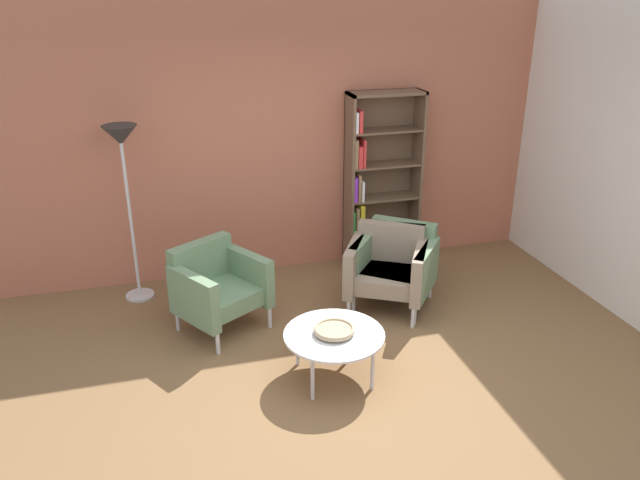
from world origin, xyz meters
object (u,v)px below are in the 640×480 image
at_px(armchair_near_window, 396,263).
at_px(floor_lamp_torchiere, 123,157).
at_px(armchair_spare_guest, 217,286).
at_px(armchair_corner_red, 387,267).
at_px(decorative_bowl, 334,330).
at_px(bookshelf_tall, 376,183).
at_px(coffee_table_low, 334,337).

xyz_separation_m(armchair_near_window, floor_lamp_torchiere, (-2.43, 0.79, 1.03)).
distance_m(armchair_near_window, floor_lamp_torchiere, 2.76).
distance_m(armchair_spare_guest, armchair_near_window, 1.73).
height_order(armchair_corner_red, floor_lamp_torchiere, floor_lamp_torchiere).
xyz_separation_m(armchair_corner_red, armchair_near_window, (0.11, 0.06, 0.00)).
height_order(decorative_bowl, armchair_near_window, armchair_near_window).
bearing_deg(armchair_corner_red, bookshelf_tall, 105.94).
bearing_deg(bookshelf_tall, decorative_bowl, -117.97).
height_order(bookshelf_tall, coffee_table_low, bookshelf_tall).
relative_size(decorative_bowl, floor_lamp_torchiere, 0.18).
xyz_separation_m(armchair_corner_red, armchair_spare_guest, (-1.61, 0.04, 0.00)).
bearing_deg(floor_lamp_torchiere, armchair_corner_red, -19.99).
bearing_deg(decorative_bowl, bookshelf_tall, 62.03).
xyz_separation_m(coffee_table_low, armchair_corner_red, (0.83, 0.99, 0.04)).
bearing_deg(armchair_spare_guest, floor_lamp_torchiere, 99.80).
xyz_separation_m(coffee_table_low, armchair_near_window, (0.94, 1.05, 0.04)).
distance_m(bookshelf_tall, armchair_spare_guest, 2.15).
relative_size(bookshelf_tall, armchair_near_window, 2.00).
distance_m(coffee_table_low, decorative_bowl, 0.06).
relative_size(armchair_spare_guest, armchair_near_window, 0.99).
xyz_separation_m(decorative_bowl, armchair_spare_guest, (-0.79, 1.04, -0.02)).
bearing_deg(armchair_corner_red, floor_lamp_torchiere, -170.80).
distance_m(armchair_corner_red, floor_lamp_torchiere, 2.67).
relative_size(decorative_bowl, armchair_spare_guest, 0.34).
xyz_separation_m(coffee_table_low, decorative_bowl, (-0.00, 0.00, 0.06)).
xyz_separation_m(decorative_bowl, floor_lamp_torchiere, (-1.49, 1.84, 1.01)).
distance_m(bookshelf_tall, decorative_bowl, 2.32).
distance_m(bookshelf_tall, armchair_corner_red, 1.16).
bearing_deg(armchair_near_window, armchair_corner_red, -114.81).
bearing_deg(floor_lamp_torchiere, armchair_spare_guest, -48.65).
bearing_deg(armchair_spare_guest, decorative_bowl, -84.33).
bearing_deg(floor_lamp_torchiere, bookshelf_tall, 3.72).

